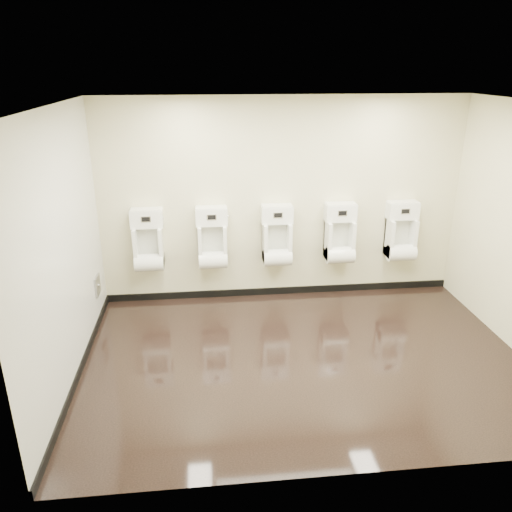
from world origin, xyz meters
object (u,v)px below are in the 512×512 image
Objects in this scene: urinal_0 at (149,244)px; urinal_1 at (212,242)px; urinal_3 at (340,238)px; urinal_2 at (277,240)px; urinal_4 at (401,235)px; access_panel at (97,285)px.

urinal_1 is (0.86, 0.00, 0.00)m from urinal_0.
urinal_0 is 1.00× the size of urinal_1.
urinal_1 is 1.78m from urinal_3.
urinal_3 is at bearing 0.00° from urinal_2.
urinal_0 is 3.53m from urinal_4.
urinal_0 is 1.00× the size of urinal_2.
urinal_2 is (1.75, 0.00, 0.00)m from urinal_0.
access_panel is at bearing -147.81° from urinal_0.
access_panel is 4.21m from urinal_4.
access_panel is at bearing -164.94° from urinal_1.
urinal_1 is at bearing 0.00° from urinal_0.
access_panel is at bearing -174.47° from urinal_4.
urinal_3 is at bearing 0.00° from urinal_0.
urinal_0 and urinal_1 have the same top height.
urinal_0 is at bearing 180.00° from urinal_2.
urinal_3 reaches higher than access_panel.
urinal_0 is (0.64, 0.40, 0.39)m from access_panel.
urinal_3 and urinal_4 have the same top height.
urinal_4 is (2.67, 0.00, 0.00)m from urinal_1.
access_panel is at bearing -172.98° from urinal_3.
urinal_3 is at bearing 0.00° from urinal_1.
urinal_1 and urinal_3 have the same top height.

